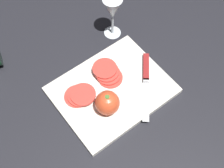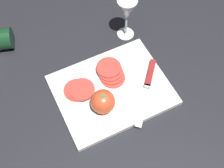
# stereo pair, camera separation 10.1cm
# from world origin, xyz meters

# --- Properties ---
(ground_plane) EXTENTS (3.00, 3.00, 0.00)m
(ground_plane) POSITION_xyz_m (0.00, 0.00, 0.00)
(ground_plane) COLOR black
(cutting_board) EXTENTS (0.37, 0.29, 0.02)m
(cutting_board) POSITION_xyz_m (0.02, 0.02, 0.01)
(cutting_board) COLOR silver
(cutting_board) RESTS_ON ground_plane
(wine_glass) EXTENTS (0.07, 0.07, 0.17)m
(wine_glass) POSITION_xyz_m (-0.14, -0.18, 0.12)
(wine_glass) COLOR silver
(wine_glass) RESTS_ON ground_plane
(whole_tomato) EXTENTS (0.08, 0.08, 0.08)m
(whole_tomato) POSITION_xyz_m (0.08, 0.07, 0.06)
(whole_tomato) COLOR #DB4C28
(whole_tomato) RESTS_ON cutting_board
(knife) EXTENTS (0.18, 0.21, 0.01)m
(knife) POSITION_xyz_m (-0.11, 0.05, 0.02)
(knife) COLOR silver
(knife) RESTS_ON cutting_board
(tomato_slice_stack_near) EXTENTS (0.09, 0.12, 0.03)m
(tomato_slice_stack_near) POSITION_xyz_m (0.00, -0.03, 0.03)
(tomato_slice_stack_near) COLOR #D63D33
(tomato_slice_stack_near) RESTS_ON cutting_board
(tomato_slice_stack_far) EXTENTS (0.10, 0.10, 0.02)m
(tomato_slice_stack_far) POSITION_xyz_m (0.12, -0.02, 0.03)
(tomato_slice_stack_far) COLOR #D63D33
(tomato_slice_stack_far) RESTS_ON cutting_board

